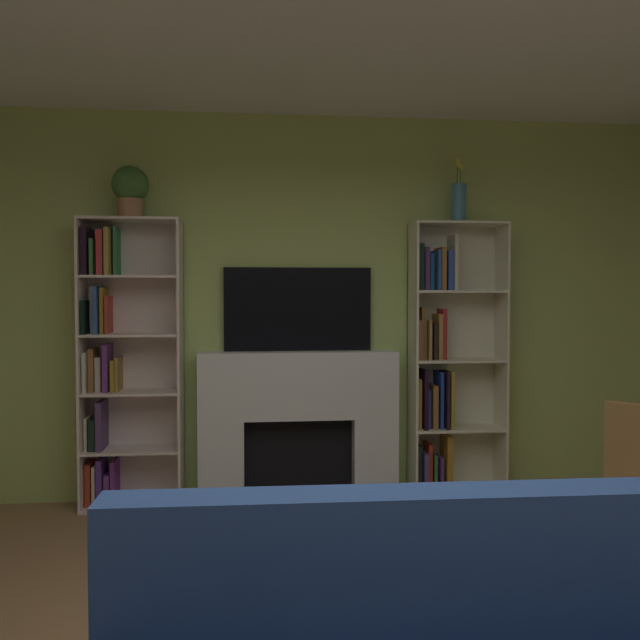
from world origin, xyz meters
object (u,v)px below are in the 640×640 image
Objects in this scene: bookshelf_left at (120,363)px; potted_plant at (130,189)px; tv at (298,309)px; vase_with_flowers at (459,199)px; fireplace at (299,422)px; bookshelf_right at (444,364)px.

bookshelf_left is 1.23m from potted_plant.
tv is 2.96× the size of potted_plant.
vase_with_flowers is (2.46, -0.04, 1.20)m from bookshelf_left.
potted_plant reaches higher than bookshelf_left.
bookshelf_left reaches higher than fireplace.
bookshelf_right is (2.37, 0.01, -0.03)m from bookshelf_left.
potted_plant is at bearing -174.21° from tv.
bookshelf_left is at bearing -176.39° from tv.
fireplace is 0.76× the size of bookshelf_left.
fireplace is at bearing -90.00° from tv.
tv is at bearing 90.00° from fireplace.
bookshelf_left is at bearing 155.91° from potted_plant.
bookshelf_left is 4.32× the size of vase_with_flowers.
tv is 1.33m from bookshelf_left.
tv reaches higher than fireplace.
potted_plant reaches higher than bookshelf_right.
bookshelf_left is at bearing 179.75° from fireplace.
bookshelf_right is 2.60m from potted_plant.
potted_plant is at bearing -178.83° from bookshelf_right.
fireplace is 2.02m from vase_with_flowers.
bookshelf_right is at bearing 1.17° from potted_plant.
fireplace is 1.35m from bookshelf_left.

